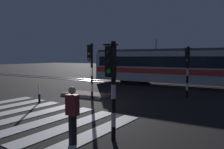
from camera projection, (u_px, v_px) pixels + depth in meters
ground_plane at (71, 104)px, 11.61m from camera, size 120.00×120.00×0.00m
rail_near at (138, 84)px, 19.77m from camera, size 80.00×0.12×0.03m
rail_far at (143, 83)px, 21.01m from camera, size 80.00×0.12×0.03m
crosswalk_zebra at (31, 115)px, 9.31m from camera, size 8.53×5.58×0.02m
traffic_island at (86, 94)px, 14.06m from camera, size 3.11×1.47×0.18m
traffic_light_corner_near_right at (112, 76)px, 6.33m from camera, size 0.36×0.42×3.03m
traffic_light_median_centre at (91, 63)px, 12.58m from camera, size 0.36×0.42×3.35m
traffic_light_corner_far_right at (187, 64)px, 13.24m from camera, size 0.36×0.42×3.21m
tram at (183, 66)px, 18.31m from camera, size 16.56×2.58×4.15m
pedestrian_waiting_at_kerb at (72, 115)px, 6.17m from camera, size 0.36×0.24×1.71m
bollard_island_edge at (39, 93)px, 11.80m from camera, size 0.12×0.12×1.11m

